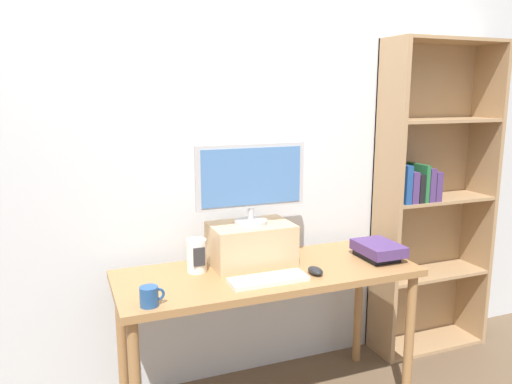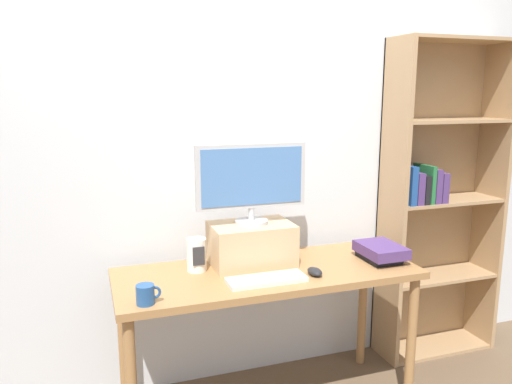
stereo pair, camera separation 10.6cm
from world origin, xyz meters
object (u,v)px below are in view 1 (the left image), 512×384
Objects in this scene: desk at (268,287)px; book_stack at (378,250)px; computer_monitor at (251,180)px; riser_box at (251,244)px; desk_speaker at (197,256)px; bookshelf_unit at (430,197)px; computer_mouse at (315,271)px; coffee_mug at (150,296)px; keyboard at (268,279)px.

desk is 0.64m from book_stack.
riser_box is at bearing 90.00° from computer_monitor.
desk_speaker is at bearing 170.39° from book_stack.
bookshelf_unit is 1.14m from computer_mouse.
book_stack is (0.43, 0.09, 0.03)m from computer_mouse.
computer_monitor is at bearing 110.66° from desk.
desk is 14.25× the size of coffee_mug.
desk_speaker is at bearing -173.94° from bookshelf_unit.
desk is 3.61× the size of riser_box.
desk is 2.63× the size of computer_monitor.
bookshelf_unit is (1.23, 0.28, 0.32)m from desk.
riser_box is at bearing 2.31° from desk_speaker.
coffee_mug is (-0.57, -0.07, 0.03)m from keyboard.
keyboard is at bearing -93.29° from computer_monitor.
desk is 0.68m from coffee_mug.
keyboard is 0.39m from desk_speaker.
computer_monitor reaches higher than coffee_mug.
bookshelf_unit is 1.38m from keyboard.
riser_box is at bearing 86.73° from keyboard.
bookshelf_unit is 18.96× the size of computer_mouse.
keyboard reaches higher than desk.
book_stack is at bearing 7.55° from coffee_mug.
bookshelf_unit is 5.22× the size of keyboard.
riser_box reaches higher than desk_speaker.
coffee_mug is (-1.86, -0.50, -0.18)m from bookshelf_unit.
book_stack reaches higher than coffee_mug.
bookshelf_unit is 0.72m from book_stack.
riser_box is 0.68m from coffee_mug.
desk is 1.30m from bookshelf_unit.
bookshelf_unit is 11.83× the size of desk_speaker.
bookshelf_unit is at bearing 18.23° from keyboard.
desk is at bearing -69.34° from computer_monitor.
desk is 0.24m from riser_box.
desk_speaker is at bearing -177.99° from computer_monitor.
computer_monitor is (-1.28, -0.16, 0.22)m from bookshelf_unit.
desk_speaker is (0.29, 0.33, 0.04)m from coffee_mug.
computer_mouse is at bearing -36.05° from desk.
desk_speaker is at bearing 154.79° from computer_mouse.
coffee_mug reaches higher than desk.
keyboard is 0.57m from coffee_mug.
coffee_mug is (-0.58, -0.34, -0.07)m from riser_box.
riser_box is at bearing 110.42° from desk.
computer_monitor is at bearing 30.10° from coffee_mug.
coffee_mug is (-0.58, -0.34, -0.40)m from computer_monitor.
keyboard is 3.53× the size of coffee_mug.
coffee_mug is at bearing -172.45° from book_stack.
computer_mouse is at bearing -158.04° from bookshelf_unit.
desk is 0.26m from computer_mouse.
book_stack is (0.68, 0.10, 0.03)m from keyboard.
computer_mouse is 0.59m from desk_speaker.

